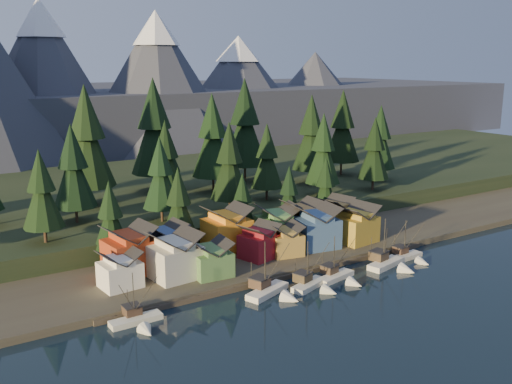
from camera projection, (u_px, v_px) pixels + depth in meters
ground at (330, 305)px, 106.23m from camera, size 500.00×500.00×0.00m
shore_strip at (225, 244)px, 139.00m from camera, size 400.00×50.00×1.50m
hillside at (147, 195)px, 179.66m from camera, size 420.00×100.00×6.00m
dock at (280, 275)px, 119.70m from camera, size 80.00×4.00×1.00m
mountain_ridge at (40, 100)px, 274.08m from camera, size 560.00×190.00×90.00m
boat_0 at (138, 315)px, 97.65m from camera, size 9.44×10.26×10.05m
boat_2 at (272, 285)px, 109.88m from camera, size 10.84×11.31×11.78m
boat_3 at (314, 279)px, 113.20m from camera, size 9.58×10.04×10.77m
boat_4 at (340, 272)px, 117.55m from camera, size 9.79×10.34×10.29m
boat_5 at (390, 258)px, 124.77m from camera, size 10.67×11.20×12.08m
boat_6 at (410, 252)px, 129.80m from camera, size 9.27×9.96×10.05m
house_front_0 at (120, 268)px, 109.95m from camera, size 7.92×7.56×7.28m
house_front_1 at (175, 254)px, 114.48m from camera, size 9.99×9.66×9.51m
house_front_2 at (211, 257)px, 115.99m from camera, size 8.02×8.08×7.35m
house_front_3 at (259, 240)px, 126.43m from camera, size 9.15×8.89×7.71m
house_front_4 at (285, 238)px, 128.84m from camera, size 8.22×8.65×7.08m
house_front_5 at (317, 226)px, 133.41m from camera, size 10.59×9.88×9.87m
house_front_6 at (356, 222)px, 137.73m from camera, size 10.05×9.61×9.07m
house_back_0 at (129, 249)px, 116.78m from camera, size 10.25×9.92×10.13m
house_back_1 at (166, 243)px, 122.25m from camera, size 8.67×8.76×9.01m
house_back_2 at (227, 227)px, 131.56m from camera, size 9.87×9.09×10.30m
house_back_3 at (278, 224)px, 136.11m from camera, size 10.77×10.00×9.39m
house_back_4 at (302, 218)px, 140.82m from camera, size 8.93×8.60×9.38m
house_back_5 at (334, 213)px, 146.66m from camera, size 9.27×9.34×8.81m
tree_hill_2 at (42, 192)px, 121.05m from camera, size 8.78×8.78×20.45m
tree_hill_3 at (73, 169)px, 135.69m from camera, size 10.38×10.38×24.19m
tree_hill_4 at (87, 140)px, 151.17m from camera, size 14.03×14.03×32.68m
tree_hill_5 at (161, 175)px, 137.23m from camera, size 9.01×9.01×20.99m
tree_hill_6 at (166, 159)px, 153.48m from camera, size 9.95×9.95×23.19m
tree_hill_7 at (229, 164)px, 144.63m from camera, size 10.17×10.17×23.69m
tree_hill_8 at (213, 138)px, 167.86m from camera, size 12.63×12.63×29.43m
tree_hill_9 at (267, 158)px, 158.98m from camera, size 9.33×9.33×21.74m
tree_hill_10 at (245, 126)px, 182.31m from camera, size 14.30×14.30×33.31m
tree_hill_11 at (323, 151)px, 162.91m from camera, size 10.35×10.35×24.11m
tree_hill_12 at (311, 135)px, 179.73m from camera, size 12.18×12.18×28.38m
tree_hill_13 at (374, 151)px, 170.88m from camera, size 9.54×9.54×22.23m
tree_hill_14 at (342, 129)px, 193.97m from camera, size 12.49×12.49×29.10m
tree_hill_15 at (155, 130)px, 168.25m from camera, size 14.56×14.56×33.91m
tree_hill_17 at (380, 139)px, 185.06m from camera, size 10.61×10.61×24.73m
tree_shore_0 at (111, 218)px, 121.99m from camera, size 7.86×7.86×18.32m
tree_shore_1 at (179, 205)px, 130.17m from camera, size 8.42×8.42×19.61m
tree_shore_2 at (242, 203)px, 139.41m from camera, size 7.09×7.09×16.53m
tree_shore_3 at (289, 195)px, 146.65m from camera, size 7.29×7.29×16.99m
tree_shore_4 at (325, 187)px, 152.77m from camera, size 7.79×7.79×18.14m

